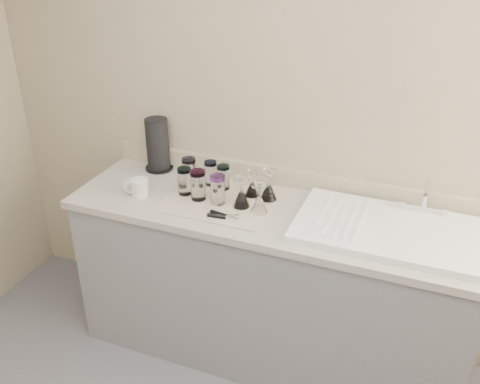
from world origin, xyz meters
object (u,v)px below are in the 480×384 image
at_px(goblet_back_right, 269,190).
at_px(white_mug, 139,188).
at_px(sink_unit, 387,229).
at_px(tumbler_teal, 189,171).
at_px(goblet_back_left, 252,188).
at_px(goblet_front_right, 259,202).
at_px(tumbler_purple, 223,177).
at_px(tumbler_cyan, 211,173).
at_px(tumbler_magenta, 185,181).
at_px(tumbler_blue, 198,185).
at_px(tumbler_lavender, 218,189).
at_px(paper_towel_roll, 158,145).
at_px(can_opener, 224,216).
at_px(goblet_front_left, 241,197).

bearing_deg(goblet_back_right, white_mug, -162.42).
bearing_deg(sink_unit, tumbler_teal, 174.95).
bearing_deg(goblet_back_left, tumbler_teal, -179.19).
bearing_deg(goblet_front_right, goblet_back_right, 89.52).
bearing_deg(tumbler_purple, goblet_front_right, -31.76).
bearing_deg(tumbler_cyan, tumbler_magenta, -118.99).
xyz_separation_m(tumbler_blue, goblet_back_left, (0.24, 0.14, -0.04)).
xyz_separation_m(tumbler_lavender, paper_towel_roll, (-0.48, 0.26, 0.06)).
bearing_deg(goblet_back_right, can_opener, -117.55).
height_order(tumbler_magenta, tumbler_blue, tumbler_blue).
bearing_deg(white_mug, goblet_back_right, 17.58).
xyz_separation_m(sink_unit, goblet_front_left, (-0.70, -0.03, 0.04)).
xyz_separation_m(tumbler_cyan, goblet_back_right, (0.34, -0.04, -0.02)).
bearing_deg(goblet_front_right, goblet_back_left, 122.49).
height_order(goblet_back_right, goblet_front_left, goblet_back_right).
xyz_separation_m(goblet_front_left, paper_towel_roll, (-0.60, 0.25, 0.09)).
bearing_deg(tumbler_teal, white_mug, -133.51).
bearing_deg(can_opener, tumbler_magenta, 151.38).
bearing_deg(goblet_front_right, tumbler_purple, 148.24).
relative_size(tumbler_cyan, paper_towel_roll, 0.45).
distance_m(tumbler_lavender, goblet_back_right, 0.26).
relative_size(goblet_front_right, white_mug, 1.11).
relative_size(sink_unit, tumbler_blue, 5.23).
bearing_deg(tumbler_teal, tumbler_blue, -48.56).
bearing_deg(paper_towel_roll, tumbler_purple, -13.20).
distance_m(tumbler_teal, paper_towel_roll, 0.29).
bearing_deg(tumbler_purple, sink_unit, -7.56).
bearing_deg(tumbler_lavender, goblet_front_right, -0.73).
xyz_separation_m(tumbler_cyan, tumbler_magenta, (-0.08, -0.14, 0.01)).
bearing_deg(goblet_back_left, tumbler_cyan, 171.72).
distance_m(tumbler_lavender, can_opener, 0.16).
distance_m(sink_unit, can_opener, 0.76).
distance_m(sink_unit, goblet_back_left, 0.70).
distance_m(tumbler_cyan, can_opener, 0.37).
xyz_separation_m(goblet_back_right, white_mug, (-0.63, -0.20, -0.01)).
height_order(sink_unit, can_opener, sink_unit).
xyz_separation_m(tumbler_magenta, can_opener, (0.28, -0.15, -0.06)).
height_order(tumbler_teal, goblet_front_right, same).
relative_size(tumbler_purple, tumbler_magenta, 0.92).
relative_size(tumbler_teal, tumbler_lavender, 0.99).
bearing_deg(goblet_front_right, tumbler_cyan, 152.23).
xyz_separation_m(tumbler_magenta, paper_towel_roll, (-0.28, 0.23, 0.06)).
xyz_separation_m(tumbler_magenta, goblet_front_left, (0.32, -0.02, -0.02)).
relative_size(goblet_back_right, paper_towel_roll, 0.52).
bearing_deg(tumbler_cyan, white_mug, -140.91).
relative_size(tumbler_purple, goblet_back_right, 0.87).
bearing_deg(can_opener, goblet_front_right, 42.12).
height_order(tumbler_teal, can_opener, tumbler_teal).
relative_size(tumbler_purple, goblet_front_right, 0.89).
height_order(tumbler_magenta, white_mug, tumbler_magenta).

